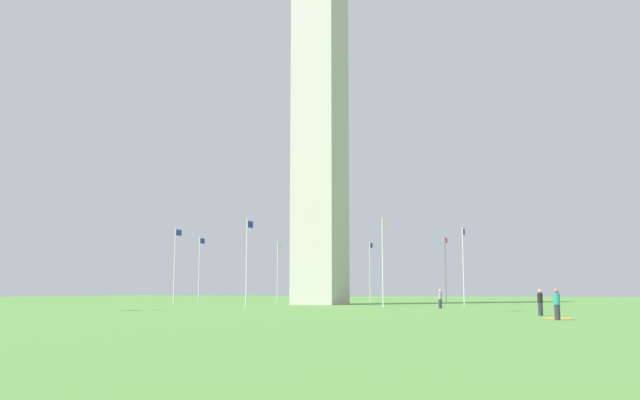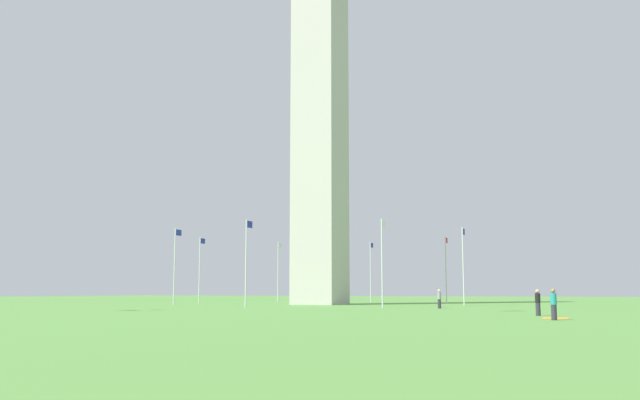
# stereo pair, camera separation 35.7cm
# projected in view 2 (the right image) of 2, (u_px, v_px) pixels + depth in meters

# --- Properties ---
(ground_plane) EXTENTS (260.00, 260.00, 0.00)m
(ground_plane) POSITION_uv_depth(u_px,v_px,m) (320.00, 305.00, 78.04)
(ground_plane) COLOR #548C3D
(obelisk_monument) EXTENTS (5.15, 5.15, 46.83)m
(obelisk_monument) POSITION_uv_depth(u_px,v_px,m) (320.00, 103.00, 81.10)
(obelisk_monument) COLOR #B7B2A8
(obelisk_monument) RESTS_ON ground
(flagpole_n) EXTENTS (1.12, 0.14, 8.15)m
(flagpole_n) POSITION_uv_depth(u_px,v_px,m) (371.00, 269.00, 93.43)
(flagpole_n) COLOR silver
(flagpole_n) RESTS_ON ground
(flagpole_ne) EXTENTS (1.12, 0.14, 8.15)m
(flagpole_ne) POSITION_uv_depth(u_px,v_px,m) (278.00, 269.00, 93.90)
(flagpole_ne) COLOR silver
(flagpole_ne) RESTS_ON ground
(flagpole_e) EXTENTS (1.12, 0.14, 8.15)m
(flagpole_e) POSITION_uv_depth(u_px,v_px,m) (200.00, 267.00, 85.45)
(flagpole_e) COLOR silver
(flagpole_e) RESTS_ON ground
(flagpole_se) EXTENTS (1.12, 0.14, 8.15)m
(flagpole_se) POSITION_uv_depth(u_px,v_px,m) (175.00, 263.00, 73.03)
(flagpole_se) COLOR silver
(flagpole_se) RESTS_ON ground
(flagpole_s) EXTENTS (1.12, 0.14, 8.15)m
(flagpole_s) POSITION_uv_depth(u_px,v_px,m) (246.00, 259.00, 63.92)
(flagpole_s) COLOR silver
(flagpole_s) RESTS_ON ground
(flagpole_sw) EXTENTS (1.12, 0.14, 8.15)m
(flagpole_sw) POSITION_uv_depth(u_px,v_px,m) (382.00, 259.00, 63.45)
(flagpole_sw) COLOR silver
(flagpole_sw) RESTS_ON ground
(flagpole_w) EXTENTS (1.12, 0.14, 8.15)m
(flagpole_w) POSITION_uv_depth(u_px,v_px,m) (463.00, 262.00, 71.90)
(flagpole_w) COLOR silver
(flagpole_w) RESTS_ON ground
(flagpole_nw) EXTENTS (1.12, 0.14, 8.15)m
(flagpole_nw) POSITION_uv_depth(u_px,v_px,m) (446.00, 267.00, 84.32)
(flagpole_nw) COLOR silver
(flagpole_nw) RESTS_ON ground
(person_teal_shirt) EXTENTS (0.32, 0.32, 1.64)m
(person_teal_shirt) POSITION_uv_depth(u_px,v_px,m) (554.00, 304.00, 36.14)
(person_teal_shirt) COLOR #2D2D38
(person_teal_shirt) RESTS_ON ground
(person_black_shirt) EXTENTS (0.32, 0.32, 1.62)m
(person_black_shirt) POSITION_uv_depth(u_px,v_px,m) (538.00, 303.00, 42.52)
(person_black_shirt) COLOR #2D2D38
(person_black_shirt) RESTS_ON ground
(person_gray_shirt) EXTENTS (0.32, 0.32, 1.66)m
(person_gray_shirt) POSITION_uv_depth(u_px,v_px,m) (439.00, 299.00, 60.23)
(person_gray_shirt) COLOR #2D2D38
(person_gray_shirt) RESTS_ON ground
(picnic_blanket_near_first_person) EXTENTS (1.82, 1.43, 0.01)m
(picnic_blanket_near_first_person) POSITION_uv_depth(u_px,v_px,m) (556.00, 318.00, 38.79)
(picnic_blanket_near_first_person) COLOR orange
(picnic_blanket_near_first_person) RESTS_ON ground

